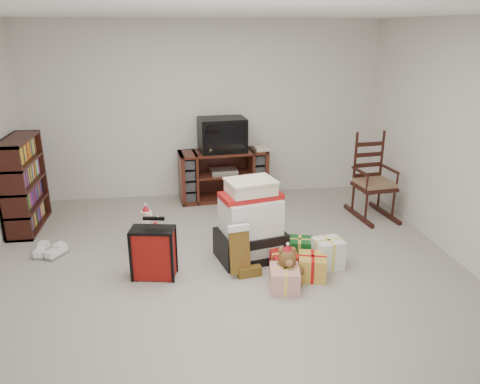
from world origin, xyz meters
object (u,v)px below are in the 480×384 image
object	(u,v)px
rocking_chair	(372,187)
santa_figurine	(240,223)
red_suitcase	(154,253)
sneaker_pair	(49,252)
gift_cluster	(303,260)
bookshelf	(24,185)
crt_television	(222,135)
gift_pile	(250,225)
tv_stand	(223,175)
teddy_bear	(287,268)
mrs_claus_figurine	(147,233)

from	to	relation	value
rocking_chair	santa_figurine	xyz separation A→B (m)	(-1.84, -0.56, -0.17)
red_suitcase	sneaker_pair	size ratio (longest dim) A/B	1.72
red_suitcase	sneaker_pair	world-z (taller)	red_suitcase
rocking_chair	gift_cluster	xyz separation A→B (m)	(-1.32, -1.39, -0.26)
santa_figurine	sneaker_pair	distance (m)	2.15
sneaker_pair	bookshelf	bearing A→B (deg)	134.44
santa_figurine	crt_television	size ratio (longest dim) A/B	0.85
santa_figurine	gift_pile	bearing A→B (deg)	-84.23
bookshelf	sneaker_pair	distance (m)	1.10
red_suitcase	sneaker_pair	bearing A→B (deg)	161.83
red_suitcase	gift_cluster	bearing A→B (deg)	6.31
tv_stand	gift_cluster	world-z (taller)	tv_stand
gift_pile	red_suitcase	distance (m)	1.06
tv_stand	gift_pile	xyz separation A→B (m)	(0.09, -1.91, 0.02)
tv_stand	bookshelf	xyz separation A→B (m)	(-2.53, -0.68, 0.19)
sneaker_pair	gift_pile	bearing A→B (deg)	8.66
tv_stand	red_suitcase	world-z (taller)	tv_stand
sneaker_pair	santa_figurine	bearing A→B (deg)	20.32
rocking_chair	crt_television	bearing A→B (deg)	147.55
gift_pile	santa_figurine	bearing A→B (deg)	82.56
crt_television	gift_pile	bearing A→B (deg)	-92.87
rocking_chair	santa_figurine	distance (m)	1.93
red_suitcase	sneaker_pair	xyz separation A→B (m)	(-1.17, 0.64, -0.22)
rocking_chair	teddy_bear	distance (m)	2.23
rocking_chair	crt_television	distance (m)	2.17
bookshelf	sneaker_pair	world-z (taller)	bookshelf
gift_pile	red_suitcase	xyz separation A→B (m)	(-1.02, -0.28, -0.11)
mrs_claus_figurine	bookshelf	bearing A→B (deg)	149.88
rocking_chair	mrs_claus_figurine	size ratio (longest dim) A/B	2.11
mrs_claus_figurine	sneaker_pair	bearing A→B (deg)	179.79
red_suitcase	rocking_chair	bearing A→B (deg)	34.98
mrs_claus_figurine	gift_cluster	xyz separation A→B (m)	(1.59, -0.74, -0.07)
gift_pile	santa_figurine	world-z (taller)	gift_pile
rocking_chair	teddy_bear	xyz separation A→B (m)	(-1.54, -1.60, -0.22)
gift_pile	crt_television	bearing A→B (deg)	79.60
gift_cluster	crt_television	world-z (taller)	crt_television
rocking_chair	santa_figurine	world-z (taller)	rocking_chair
teddy_bear	tv_stand	bearing A→B (deg)	97.87
teddy_bear	gift_cluster	xyz separation A→B (m)	(0.22, 0.21, -0.04)
rocking_chair	mrs_claus_figurine	distance (m)	2.98
sneaker_pair	crt_television	world-z (taller)	crt_television
mrs_claus_figurine	gift_cluster	size ratio (longest dim) A/B	0.61
gift_pile	mrs_claus_figurine	bearing A→B (deg)	149.30
crt_television	tv_stand	bearing A→B (deg)	-62.04
tv_stand	red_suitcase	xyz separation A→B (m)	(-0.93, -2.19, -0.09)
bookshelf	santa_figurine	size ratio (longest dim) A/B	1.97
tv_stand	teddy_bear	bearing A→B (deg)	-87.29
gift_pile	sneaker_pair	distance (m)	2.24
red_suitcase	tv_stand	bearing A→B (deg)	77.38
crt_television	gift_cluster	bearing A→B (deg)	-81.74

